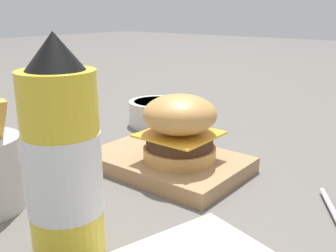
# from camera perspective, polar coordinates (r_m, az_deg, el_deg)

# --- Properties ---
(ground_plane) EXTENTS (6.00, 6.00, 0.00)m
(ground_plane) POSITION_cam_1_polar(r_m,az_deg,el_deg) (0.67, -0.72, -5.68)
(ground_plane) COLOR #5B5651
(serving_board) EXTENTS (0.24, 0.17, 0.02)m
(serving_board) POSITION_cam_1_polar(r_m,az_deg,el_deg) (0.65, 0.00, -5.28)
(serving_board) COLOR #A37A51
(serving_board) RESTS_ON ground_plane
(burger) EXTENTS (0.11, 0.11, 0.10)m
(burger) POSITION_cam_1_polar(r_m,az_deg,el_deg) (0.61, 1.71, -0.22)
(burger) COLOR tan
(burger) RESTS_ON serving_board
(ketchup_bottle) EXTENTS (0.08, 0.08, 0.23)m
(ketchup_bottle) POSITION_cam_1_polar(r_m,az_deg,el_deg) (0.41, -14.98, -5.21)
(ketchup_bottle) COLOR yellow
(ketchup_bottle) RESTS_ON ground_plane
(side_bowl) EXTENTS (0.13, 0.13, 0.05)m
(side_bowl) POSITION_cam_1_polar(r_m,az_deg,el_deg) (0.89, -1.64, 2.05)
(side_bowl) COLOR silver
(side_bowl) RESTS_ON ground_plane
(ketchup_puddle) EXTENTS (0.05, 0.05, 0.00)m
(ketchup_puddle) POSITION_cam_1_polar(r_m,az_deg,el_deg) (0.78, -15.45, -2.70)
(ketchup_puddle) COLOR #9E140F
(ketchup_puddle) RESTS_ON ground_plane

